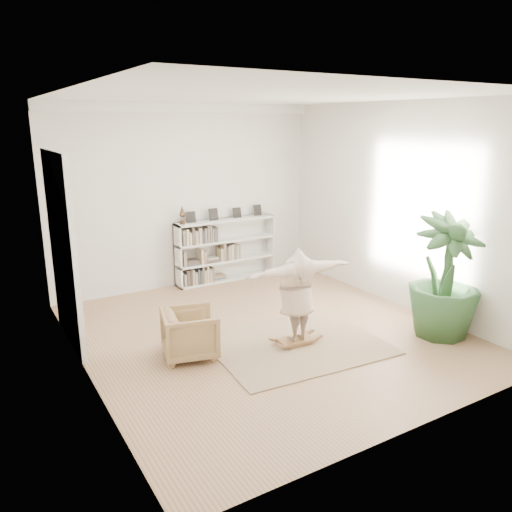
{
  "coord_description": "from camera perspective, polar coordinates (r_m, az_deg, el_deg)",
  "views": [
    {
      "loc": [
        -3.9,
        -6.21,
        3.23
      ],
      "look_at": [
        0.05,
        0.4,
        1.17
      ],
      "focal_mm": 35.0,
      "sensor_mm": 36.0,
      "label": 1
    }
  ],
  "objects": [
    {
      "name": "floor",
      "position": [
        8.02,
        1.2,
        -8.78
      ],
      "size": [
        6.0,
        6.0,
        0.0
      ],
      "primitive_type": "plane",
      "color": "#8F674A",
      "rests_on": "ground"
    },
    {
      "name": "room_shell",
      "position": [
        9.96,
        -8.08,
        16.46
      ],
      "size": [
        6.0,
        6.0,
        6.0
      ],
      "color": "silver",
      "rests_on": "floor"
    },
    {
      "name": "doors",
      "position": [
        7.83,
        -21.13,
        0.43
      ],
      "size": [
        0.09,
        1.78,
        2.92
      ],
      "color": "white",
      "rests_on": "floor"
    },
    {
      "name": "bookshelf",
      "position": [
        10.48,
        -3.5,
        0.63
      ],
      "size": [
        2.2,
        0.35,
        1.64
      ],
      "color": "silver",
      "rests_on": "floor"
    },
    {
      "name": "armchair",
      "position": [
        7.2,
        -7.54,
        -8.77
      ],
      "size": [
        0.92,
        0.9,
        0.69
      ],
      "primitive_type": "imported",
      "rotation": [
        0.0,
        0.0,
        1.32
      ],
      "color": "tan",
      "rests_on": "floor"
    },
    {
      "name": "rug",
      "position": [
        7.65,
        4.57,
        -9.97
      ],
      "size": [
        2.64,
        2.18,
        0.02
      ],
      "primitive_type": "cube",
      "rotation": [
        0.0,
        0.0,
        -0.07
      ],
      "color": "tan",
      "rests_on": "floor"
    },
    {
      "name": "rocker_board",
      "position": [
        7.62,
        4.58,
        -9.55
      ],
      "size": [
        0.55,
        0.36,
        0.11
      ],
      "rotation": [
        0.0,
        0.0,
        -0.07
      ],
      "color": "#94603B",
      "rests_on": "rug"
    },
    {
      "name": "person",
      "position": [
        7.34,
        4.7,
        -4.11
      ],
      "size": [
        1.76,
        0.6,
        1.41
      ],
      "primitive_type": "imported",
      "rotation": [
        0.0,
        0.0,
        3.07
      ],
      "color": "beige",
      "rests_on": "rocker_board"
    },
    {
      "name": "houseplant",
      "position": [
        8.14,
        20.75,
        -2.19
      ],
      "size": [
        1.28,
        1.28,
        1.92
      ],
      "primitive_type": "imported",
      "rotation": [
        0.0,
        0.0,
        -0.22
      ],
      "color": "#2D552A",
      "rests_on": "floor"
    }
  ]
}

